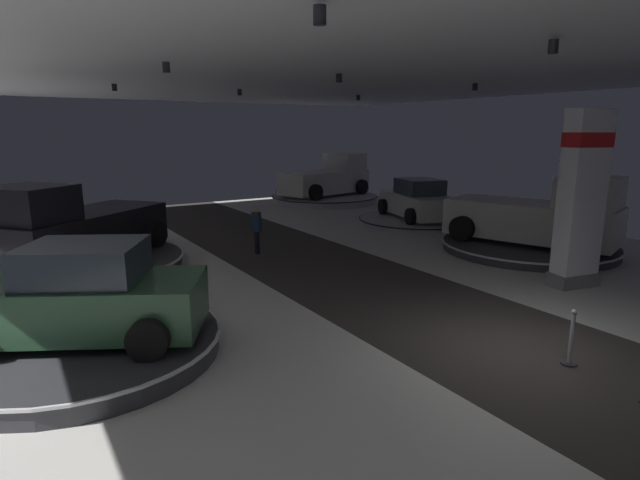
{
  "coord_description": "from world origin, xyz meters",
  "views": [
    {
      "loc": [
        -7.77,
        -5.5,
        3.98
      ],
      "look_at": [
        -1.46,
        4.59,
        1.4
      ],
      "focal_mm": 28.46,
      "sensor_mm": 36.0,
      "label": 1
    }
  ],
  "objects_px": {
    "brand_sign_pylon": "(582,198)",
    "display_platform_far_left": "(86,262)",
    "display_platform_far_right": "(417,220)",
    "visitor_walking_near": "(256,227)",
    "display_car_mid_left": "(80,296)",
    "pickup_truck_mid_right": "(541,216)",
    "display_car_far_right": "(418,201)",
    "display_platform_mid_right": "(528,246)",
    "display_platform_mid_left": "(84,346)",
    "pickup_truck_far_left": "(74,228)",
    "pickup_truck_deep_right": "(329,178)",
    "display_platform_deep_right": "(325,198)"
  },
  "relations": [
    {
      "from": "display_platform_far_right",
      "to": "pickup_truck_mid_right",
      "type": "xyz_separation_m",
      "value": [
        -0.21,
        -6.1,
        1.09
      ]
    },
    {
      "from": "display_platform_mid_left",
      "to": "pickup_truck_mid_right",
      "type": "xyz_separation_m",
      "value": [
        13.96,
        0.68,
        1.02
      ]
    },
    {
      "from": "display_car_far_right",
      "to": "visitor_walking_near",
      "type": "bearing_deg",
      "value": -171.24
    },
    {
      "from": "pickup_truck_deep_right",
      "to": "display_platform_mid_right",
      "type": "relative_size",
      "value": 0.99
    },
    {
      "from": "display_platform_mid_left",
      "to": "display_car_far_right",
      "type": "height_order",
      "value": "display_car_far_right"
    },
    {
      "from": "display_platform_far_right",
      "to": "visitor_walking_near",
      "type": "distance_m",
      "value": 8.35
    },
    {
      "from": "brand_sign_pylon",
      "to": "display_platform_far_left",
      "type": "distance_m",
      "value": 13.89
    },
    {
      "from": "display_platform_mid_left",
      "to": "display_platform_far_right",
      "type": "xyz_separation_m",
      "value": [
        14.18,
        6.77,
        -0.07
      ]
    },
    {
      "from": "pickup_truck_far_left",
      "to": "display_platform_mid_right",
      "type": "distance_m",
      "value": 14.32
    },
    {
      "from": "display_platform_mid_left",
      "to": "display_platform_far_right",
      "type": "height_order",
      "value": "display_platform_mid_left"
    },
    {
      "from": "display_platform_mid_left",
      "to": "display_platform_mid_right",
      "type": "relative_size",
      "value": 0.85
    },
    {
      "from": "display_car_mid_left",
      "to": "brand_sign_pylon",
      "type": "bearing_deg",
      "value": -10.41
    },
    {
      "from": "display_platform_deep_right",
      "to": "pickup_truck_mid_right",
      "type": "xyz_separation_m",
      "value": [
        -0.5,
        -14.0,
        1.02
      ]
    },
    {
      "from": "display_car_mid_left",
      "to": "pickup_truck_far_left",
      "type": "xyz_separation_m",
      "value": [
        0.65,
        6.47,
        0.08
      ]
    },
    {
      "from": "display_platform_mid_right",
      "to": "pickup_truck_mid_right",
      "type": "xyz_separation_m",
      "value": [
        0.1,
        -0.31,
        1.06
      ]
    },
    {
      "from": "display_car_mid_left",
      "to": "visitor_walking_near",
      "type": "bearing_deg",
      "value": 42.79
    },
    {
      "from": "display_platform_mid_left",
      "to": "visitor_walking_near",
      "type": "bearing_deg",
      "value": 42.58
    },
    {
      "from": "pickup_truck_far_left",
      "to": "visitor_walking_near",
      "type": "distance_m",
      "value": 5.39
    },
    {
      "from": "display_platform_far_right",
      "to": "display_platform_mid_left",
      "type": "bearing_deg",
      "value": -154.46
    },
    {
      "from": "pickup_truck_deep_right",
      "to": "display_platform_far_right",
      "type": "height_order",
      "value": "pickup_truck_deep_right"
    },
    {
      "from": "display_platform_far_left",
      "to": "display_platform_mid_right",
      "type": "xyz_separation_m",
      "value": [
        12.94,
        -5.68,
        0.0
      ]
    },
    {
      "from": "brand_sign_pylon",
      "to": "display_platform_mid_left",
      "type": "xyz_separation_m",
      "value": [
        -11.46,
        2.11,
        -2.11
      ]
    },
    {
      "from": "pickup_truck_mid_right",
      "to": "pickup_truck_far_left",
      "type": "bearing_deg",
      "value": 156.48
    },
    {
      "from": "display_car_far_right",
      "to": "display_platform_mid_right",
      "type": "bearing_deg",
      "value": -93.03
    },
    {
      "from": "display_car_far_right",
      "to": "visitor_walking_near",
      "type": "xyz_separation_m",
      "value": [
        -8.21,
        -1.26,
        -0.11
      ]
    },
    {
      "from": "display_platform_mid_left",
      "to": "pickup_truck_deep_right",
      "type": "relative_size",
      "value": 0.86
    },
    {
      "from": "display_platform_far_right",
      "to": "display_platform_mid_right",
      "type": "relative_size",
      "value": 0.89
    },
    {
      "from": "display_platform_deep_right",
      "to": "display_car_far_right",
      "type": "height_order",
      "value": "display_car_far_right"
    },
    {
      "from": "brand_sign_pylon",
      "to": "display_platform_deep_right",
      "type": "xyz_separation_m",
      "value": [
        3.0,
        16.79,
        -2.11
      ]
    },
    {
      "from": "display_platform_deep_right",
      "to": "display_car_far_right",
      "type": "bearing_deg",
      "value": -92.15
    },
    {
      "from": "brand_sign_pylon",
      "to": "display_car_far_right",
      "type": "height_order",
      "value": "brand_sign_pylon"
    },
    {
      "from": "brand_sign_pylon",
      "to": "pickup_truck_mid_right",
      "type": "xyz_separation_m",
      "value": [
        2.5,
        2.79,
        -1.09
      ]
    },
    {
      "from": "display_platform_far_left",
      "to": "visitor_walking_near",
      "type": "height_order",
      "value": "visitor_walking_near"
    },
    {
      "from": "display_car_mid_left",
      "to": "display_platform_deep_right",
      "type": "xyz_separation_m",
      "value": [
        14.44,
        14.69,
        -0.93
      ]
    },
    {
      "from": "display_platform_mid_left",
      "to": "display_car_mid_left",
      "type": "bearing_deg",
      "value": -28.6
    },
    {
      "from": "display_car_mid_left",
      "to": "pickup_truck_mid_right",
      "type": "distance_m",
      "value": 13.95
    },
    {
      "from": "pickup_truck_mid_right",
      "to": "display_platform_far_left",
      "type": "bearing_deg",
      "value": 155.34
    },
    {
      "from": "pickup_truck_far_left",
      "to": "visitor_walking_near",
      "type": "bearing_deg",
      "value": -10.52
    },
    {
      "from": "display_platform_far_right",
      "to": "visitor_walking_near",
      "type": "xyz_separation_m",
      "value": [
        -8.21,
        -1.29,
        0.76
      ]
    },
    {
      "from": "pickup_truck_far_left",
      "to": "display_car_mid_left",
      "type": "bearing_deg",
      "value": -95.69
    },
    {
      "from": "display_platform_far_left",
      "to": "pickup_truck_deep_right",
      "type": "distance_m",
      "value": 16.08
    },
    {
      "from": "display_car_mid_left",
      "to": "display_platform_far_right",
      "type": "distance_m",
      "value": 15.72
    },
    {
      "from": "display_platform_mid_right",
      "to": "visitor_walking_near",
      "type": "relative_size",
      "value": 3.57
    },
    {
      "from": "display_platform_deep_right",
      "to": "pickup_truck_deep_right",
      "type": "bearing_deg",
      "value": 12.92
    },
    {
      "from": "display_platform_deep_right",
      "to": "visitor_walking_near",
      "type": "relative_size",
      "value": 3.78
    },
    {
      "from": "pickup_truck_deep_right",
      "to": "pickup_truck_far_left",
      "type": "bearing_deg",
      "value": -149.57
    },
    {
      "from": "brand_sign_pylon",
      "to": "display_platform_far_right",
      "type": "xyz_separation_m",
      "value": [
        2.71,
        8.89,
        -2.18
      ]
    },
    {
      "from": "display_platform_far_left",
      "to": "visitor_walking_near",
      "type": "distance_m",
      "value": 5.23
    },
    {
      "from": "display_platform_mid_left",
      "to": "visitor_walking_near",
      "type": "relative_size",
      "value": 3.03
    },
    {
      "from": "display_platform_far_left",
      "to": "display_platform_far_right",
      "type": "xyz_separation_m",
      "value": [
        13.26,
        0.11,
        -0.02
      ]
    }
  ]
}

